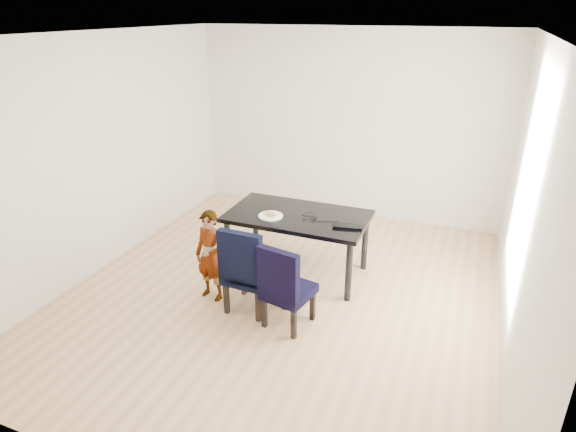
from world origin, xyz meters
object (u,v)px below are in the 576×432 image
at_px(chair_left, 250,267).
at_px(child, 210,256).
at_px(chair_right, 289,284).
at_px(plate, 271,216).
at_px(dining_table, 297,244).
at_px(laptop, 348,225).

bearing_deg(chair_left, child, 178.10).
bearing_deg(chair_right, plate, 134.56).
xyz_separation_m(chair_left, plate, (-0.07, 0.70, 0.28)).
height_order(dining_table, child, child).
distance_m(chair_left, plate, 0.76).
height_order(dining_table, chair_left, chair_left).
bearing_deg(chair_left, chair_right, -12.33).
relative_size(plate, laptop, 0.89).
bearing_deg(laptop, plate, -6.10).
relative_size(chair_left, chair_right, 1.06).
bearing_deg(chair_right, chair_left, 177.36).
xyz_separation_m(dining_table, child, (-0.67, -0.85, 0.13)).
xyz_separation_m(dining_table, laptop, (0.61, -0.09, 0.39)).
bearing_deg(chair_right, dining_table, 116.77).
bearing_deg(dining_table, laptop, -8.39).
height_order(plate, laptop, laptop).
height_order(dining_table, laptop, laptop).
bearing_deg(chair_left, laptop, 45.60).
relative_size(chair_left, plate, 3.44).
height_order(child, laptop, child).
distance_m(child, laptop, 1.51).
height_order(child, plate, child).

